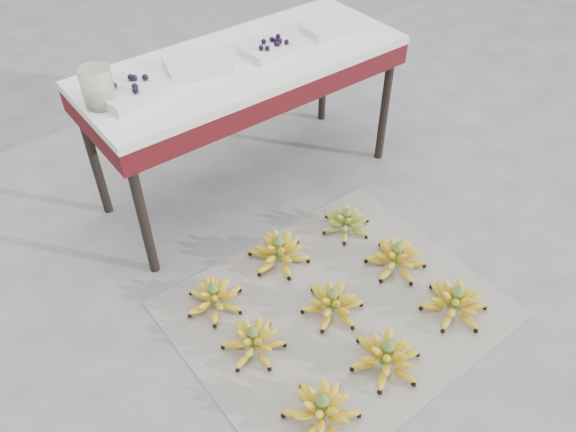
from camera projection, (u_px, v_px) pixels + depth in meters
ground at (344, 300)px, 2.39m from camera, size 60.00×60.00×0.00m
newspaper_mat at (336, 310)px, 2.35m from camera, size 1.26×1.06×0.01m
bunch_front_left at (322, 410)px, 1.95m from camera, size 0.35×0.35×0.17m
bunch_front_center at (386, 356)px, 2.11m from camera, size 0.33×0.33×0.17m
bunch_front_right at (455, 302)px, 2.30m from camera, size 0.31×0.31×0.17m
bunch_mid_left at (253, 341)px, 2.17m from camera, size 0.31×0.31×0.15m
bunch_mid_center at (333, 303)px, 2.30m from camera, size 0.28×0.28×0.16m
bunch_mid_right at (396, 258)px, 2.49m from camera, size 0.27×0.27×0.16m
bunch_back_left at (215, 298)px, 2.33m from camera, size 0.26×0.26×0.15m
bunch_back_center at (279, 252)px, 2.51m from camera, size 0.28×0.28×0.17m
bunch_back_right at (346, 222)px, 2.67m from camera, size 0.30×0.30×0.14m
vendor_table at (245, 74)px, 2.54m from camera, size 1.49×0.59×0.71m
tray_far_left at (133, 91)px, 2.23m from camera, size 0.31×0.24×0.07m
tray_left at (197, 65)px, 2.39m from camera, size 0.31×0.25×0.04m
tray_right at (269, 48)px, 2.51m from camera, size 0.25×0.19×0.06m
tray_far_right at (330, 28)px, 2.67m from camera, size 0.26×0.20×0.04m
glass_jar at (98, 87)px, 2.15m from camera, size 0.16×0.16×0.16m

